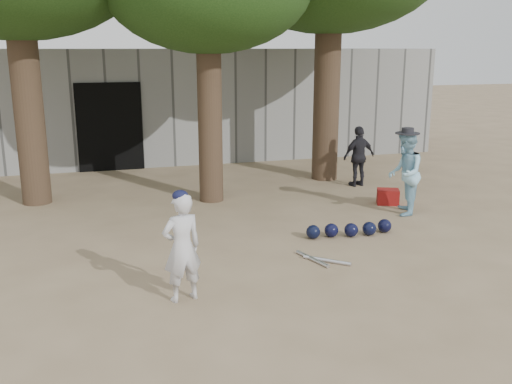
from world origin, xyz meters
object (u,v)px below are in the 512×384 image
object	(u,v)px
spectator_dark	(359,156)
red_bag	(388,197)
spectator_blue	(405,174)
boy_player	(182,248)

from	to	relation	value
spectator_dark	red_bag	world-z (taller)	spectator_dark
spectator_blue	red_bag	distance (m)	0.95
boy_player	red_bag	size ratio (longest dim) A/B	3.24
boy_player	spectator_dark	world-z (taller)	boy_player
boy_player	red_bag	xyz separation A→B (m)	(4.64, 3.27, -0.53)
spectator_blue	spectator_dark	size ratio (longest dim) A/B	1.15
spectator_blue	red_bag	world-z (taller)	spectator_blue
boy_player	spectator_dark	bearing A→B (deg)	-148.50
spectator_dark	red_bag	size ratio (longest dim) A/B	3.21
boy_player	red_bag	world-z (taller)	boy_player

